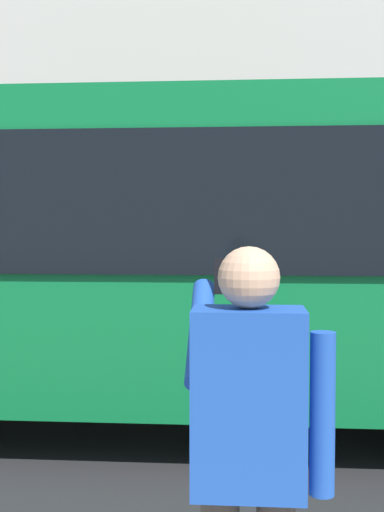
{
  "coord_description": "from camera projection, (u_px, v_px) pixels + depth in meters",
  "views": [
    {
      "loc": [
        0.38,
        6.57,
        1.92
      ],
      "look_at": [
        0.89,
        -0.01,
        1.61
      ],
      "focal_mm": 46.28,
      "sensor_mm": 36.0,
      "label": 1
    }
  ],
  "objects": [
    {
      "name": "ground_plane",
      "position": [
        281.0,
        417.0,
        6.61
      ],
      "size": [
        60.0,
        60.0,
        0.0
      ],
      "primitive_type": "plane",
      "color": "#232326"
    },
    {
      "name": "pedestrian_photographer",
      "position": [
        249.0,
        445.0,
        2.35
      ],
      "size": [
        0.53,
        0.52,
        1.7
      ],
      "color": "#4C4238",
      "rests_on": "sidewalk_curb"
    },
    {
      "name": "building_facade_far",
      "position": [
        264.0,
        21.0,
        13.09
      ],
      "size": [
        28.0,
        1.55,
        12.0
      ],
      "color": "beige",
      "rests_on": "ground_plane"
    },
    {
      "name": "red_bus",
      "position": [
        140.0,
        250.0,
        6.25
      ],
      "size": [
        9.05,
        2.54,
        3.08
      ],
      "color": "#0F7238",
      "rests_on": "ground_plane"
    }
  ]
}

